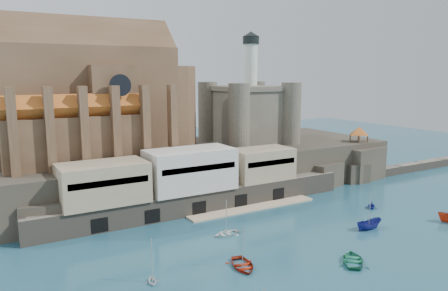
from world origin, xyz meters
name	(u,v)px	position (x,y,z in m)	size (l,w,h in m)	color
ground	(301,237)	(0.00, 0.00, 0.00)	(300.00, 300.00, 0.00)	navy
promontory	(197,168)	(-0.19, 39.37, 4.92)	(100.00, 36.00, 10.00)	#29241F
quay	(190,183)	(-10.19, 23.07, 6.07)	(70.00, 12.00, 13.05)	#665E52
church	(95,102)	(-24.13, 41.85, 22.13)	(47.00, 25.93, 30.51)	#4F3825
castle_keep	(248,111)	(16.08, 41.08, 18.31)	(21.20, 21.20, 29.30)	#4C473C
rock_outcrop	(358,164)	(42.00, 25.84, 4.02)	(14.50, 10.50, 8.70)	#29241F
pavilion	(359,132)	(42.00, 26.00, 12.73)	(6.40, 6.40, 5.40)	#4F3825
breakwater	(419,169)	(66.00, 24.00, 0.00)	(40.00, 3.00, 2.40)	#665E52
boat_0	(243,267)	(-15.42, -4.88, 0.00)	(4.47, 1.30, 6.26)	#9C210D
boat_2	(369,229)	(13.33, -3.31, 0.00)	(2.11, 2.17, 5.62)	navy
boat_3	(353,262)	(0.05, -11.94, 0.00)	(4.67, 1.35, 6.54)	#227B56
boat_4	(152,283)	(-28.72, -2.65, 0.00)	(2.34, 1.43, 2.71)	white
boat_6	(226,235)	(-10.73, 7.69, 0.00)	(3.60, 1.05, 5.05)	white
boat_7	(371,208)	(23.80, 5.18, 0.00)	(2.91, 1.78, 3.37)	navy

